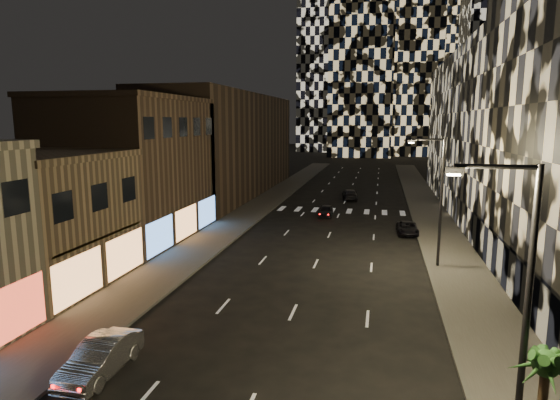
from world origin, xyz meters
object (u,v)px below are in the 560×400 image
at_px(streetlight_near, 519,298).
at_px(palm_tree, 545,374).
at_px(car_silver_parked, 101,357).
at_px(streetlight_far, 438,193).
at_px(car_dark_rightlane, 407,228).
at_px(car_dark_oncoming, 350,194).
at_px(car_dark_midlane, 326,211).

distance_m(streetlight_near, palm_tree, 2.10).
bearing_deg(car_silver_parked, palm_tree, -10.15).
bearing_deg(car_silver_parked, streetlight_far, 50.11).
height_order(car_silver_parked, car_dark_rightlane, car_silver_parked).
relative_size(car_dark_oncoming, palm_tree, 1.17).
bearing_deg(car_dark_oncoming, car_silver_parked, 74.61).
bearing_deg(streetlight_far, car_dark_oncoming, 105.51).
xyz_separation_m(car_silver_parked, car_dark_rightlane, (13.54, 27.70, -0.17)).
bearing_deg(streetlight_far, streetlight_near, -90.00).
bearing_deg(car_silver_parked, car_dark_midlane, 81.22).
xyz_separation_m(streetlight_far, car_dark_oncoming, (-7.85, 28.31, -4.68)).
bearing_deg(car_dark_oncoming, car_dark_rightlane, 102.66).
distance_m(streetlight_near, streetlight_far, 20.00).
distance_m(car_dark_rightlane, palm_tree, 30.67).
xyz_separation_m(car_silver_parked, palm_tree, (15.54, -2.76, 2.73)).
height_order(streetlight_near, car_dark_midlane, streetlight_near).
bearing_deg(car_dark_rightlane, streetlight_near, -89.06).
xyz_separation_m(streetlight_near, car_dark_rightlane, (-1.35, 29.82, -4.80)).
relative_size(car_dark_midlane, car_dark_rightlane, 0.89).
bearing_deg(car_dark_rightlane, palm_tree, -87.90).
distance_m(car_silver_parked, car_dark_rightlane, 30.84).
xyz_separation_m(car_silver_parked, car_dark_midlane, (5.25, 34.34, -0.12)).
bearing_deg(car_dark_rightlane, car_dark_oncoming, 107.72).
bearing_deg(streetlight_far, car_dark_rightlane, 97.85).
bearing_deg(car_dark_midlane, car_silver_parked, -100.54).
distance_m(car_dark_midlane, car_dark_rightlane, 10.63).
relative_size(car_silver_parked, palm_tree, 1.10).
relative_size(streetlight_near, car_dark_rightlane, 2.25).
bearing_deg(streetlight_far, palm_tree, -88.21).
bearing_deg(car_silver_parked, streetlight_near, -8.18).
relative_size(car_silver_parked, car_dark_oncoming, 0.95).
xyz_separation_m(car_dark_midlane, car_dark_rightlane, (8.29, -6.64, -0.05)).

